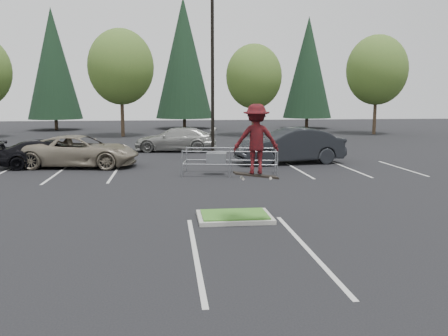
{
  "coord_description": "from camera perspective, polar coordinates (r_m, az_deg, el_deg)",
  "views": [
    {
      "loc": [
        -1.95,
        -13.67,
        3.63
      ],
      "look_at": [
        -0.13,
        1.5,
        1.32
      ],
      "focal_mm": 38.0,
      "sensor_mm": 36.0,
      "label": 1
    }
  ],
  "objects": [
    {
      "name": "decid_d",
      "position": [
        48.36,
        17.87,
        10.91
      ],
      "size": [
        5.76,
        5.76,
        9.43
      ],
      "color": "#38281C",
      "rests_on": "ground"
    },
    {
      "name": "conif_c",
      "position": [
        55.6,
        10.08,
        11.8
      ],
      "size": [
        5.5,
        5.5,
        12.5
      ],
      "color": "#38281C",
      "rests_on": "ground"
    },
    {
      "name": "ground",
      "position": [
        14.27,
        1.26,
        -6.14
      ],
      "size": [
        120.0,
        120.0,
        0.0
      ],
      "primitive_type": "plane",
      "color": "black",
      "rests_on": "ground"
    },
    {
      "name": "decid_c",
      "position": [
        44.25,
        3.58,
        10.7
      ],
      "size": [
        5.12,
        5.12,
        8.38
      ],
      "color": "#38281C",
      "rests_on": "ground"
    },
    {
      "name": "car_far_silver",
      "position": [
        31.8,
        -5.76,
        3.45
      ],
      "size": [
        5.73,
        3.0,
        1.59
      ],
      "primitive_type": "imported",
      "rotation": [
        0.0,
        0.0,
        4.56
      ],
      "color": "gray",
      "rests_on": "ground"
    },
    {
      "name": "cart_corral",
      "position": [
        22.07,
        -0.53,
        1.17
      ],
      "size": [
        4.54,
        2.26,
        1.23
      ],
      "rotation": [
        0.0,
        0.0,
        -0.17
      ],
      "color": "gray",
      "rests_on": "ground"
    },
    {
      "name": "conif_b",
      "position": [
        54.36,
        -4.87,
        13.03
      ],
      "size": [
        6.38,
        6.38,
        14.5
      ],
      "color": "#38281C",
      "rests_on": "ground"
    },
    {
      "name": "conif_a",
      "position": [
        55.11,
        -19.87,
        11.72
      ],
      "size": [
        5.72,
        5.72,
        13.0
      ],
      "color": "#38281C",
      "rests_on": "ground"
    },
    {
      "name": "skateboarder",
      "position": [
        12.94,
        3.92,
        3.44
      ],
      "size": [
        1.3,
        0.84,
        2.07
      ],
      "rotation": [
        0.0,
        0.0,
        3.03
      ],
      "color": "black",
      "rests_on": "ground"
    },
    {
      "name": "grass_median",
      "position": [
        14.25,
        1.26,
        -5.83
      ],
      "size": [
        2.2,
        1.6,
        0.16
      ],
      "color": "gray",
      "rests_on": "ground"
    },
    {
      "name": "decid_b",
      "position": [
        44.45,
        -12.3,
        11.53
      ],
      "size": [
        5.89,
        5.89,
        9.64
      ],
      "color": "#38281C",
      "rests_on": "ground"
    },
    {
      "name": "car_r_charc",
      "position": [
        26.15,
        7.9,
        2.67
      ],
      "size": [
        6.06,
        2.77,
        1.93
      ],
      "primitive_type": "imported",
      "rotation": [
        0.0,
        0.0,
        4.84
      ],
      "color": "black",
      "rests_on": "ground"
    },
    {
      "name": "stall_lines",
      "position": [
        20.03,
        -5.01,
        -1.86
      ],
      "size": [
        22.62,
        17.6,
        0.01
      ],
      "color": "#BCBCB7",
      "rests_on": "ground"
    },
    {
      "name": "light_pole",
      "position": [
        25.8,
        -1.39,
        10.67
      ],
      "size": [
        0.7,
        0.6,
        10.12
      ],
      "color": "gray",
      "rests_on": "ground"
    },
    {
      "name": "car_l_black",
      "position": [
        26.06,
        -20.38,
        1.64
      ],
      "size": [
        5.13,
        2.59,
        1.43
      ],
      "primitive_type": "imported",
      "rotation": [
        0.0,
        0.0,
        1.69
      ],
      "color": "black",
      "rests_on": "ground"
    },
    {
      "name": "car_l_tan",
      "position": [
        25.72,
        -16.92,
        1.96
      ],
      "size": [
        6.26,
        3.61,
        1.64
      ],
      "primitive_type": "imported",
      "rotation": [
        0.0,
        0.0,
        1.42
      ],
      "color": "gray",
      "rests_on": "ground"
    }
  ]
}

